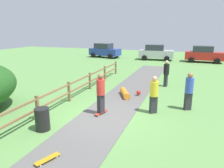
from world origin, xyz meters
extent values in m
plane|color=#60934C|center=(0.00, 0.00, 0.00)|extent=(60.00, 60.00, 0.00)
cube|color=#605E5B|center=(0.00, 0.00, 0.01)|extent=(2.40, 28.00, 0.02)
cube|color=olive|center=(-2.60, -1.29, 0.55)|extent=(0.12, 0.12, 1.10)
cube|color=olive|center=(-2.60, 1.29, 0.55)|extent=(0.12, 0.12, 1.10)
cube|color=olive|center=(-2.60, 3.86, 0.55)|extent=(0.12, 0.12, 1.10)
cube|color=olive|center=(-2.60, 6.43, 0.55)|extent=(0.12, 0.12, 1.10)
cube|color=olive|center=(-2.60, 9.00, 0.55)|extent=(0.12, 0.12, 1.10)
cube|color=olive|center=(-2.60, 0.00, 0.50)|extent=(0.08, 18.00, 0.09)
cube|color=olive|center=(-2.60, 0.00, 0.95)|extent=(0.08, 18.00, 0.09)
cylinder|color=black|center=(-1.80, -2.01, 0.45)|extent=(0.56, 0.56, 0.90)
cube|color=#B23326|center=(-0.27, 0.20, 0.09)|extent=(0.40, 0.82, 0.02)
cylinder|color=silver|center=(-0.27, 0.49, 0.05)|extent=(0.04, 0.07, 0.06)
cylinder|color=silver|center=(-0.12, 0.45, 0.05)|extent=(0.04, 0.07, 0.06)
cylinder|color=silver|center=(-0.42, -0.05, 0.05)|extent=(0.04, 0.07, 0.06)
cylinder|color=silver|center=(-0.27, -0.09, 0.05)|extent=(0.04, 0.07, 0.06)
cube|color=#2D2D33|center=(-0.27, 0.20, 0.53)|extent=(0.28, 0.36, 0.86)
cylinder|color=red|center=(-0.27, 0.20, 1.32)|extent=(0.47, 0.47, 0.71)
sphere|color=brown|center=(-0.27, 0.20, 1.80)|extent=(0.26, 0.26, 0.26)
cylinder|color=orange|center=(-0.01, 3.14, 0.20)|extent=(0.96, 1.42, 0.36)
sphere|color=red|center=(0.72, 3.52, 0.20)|extent=(0.26, 0.26, 0.26)
cube|color=#BF8C19|center=(-0.37, -3.66, 0.09)|extent=(0.48, 0.82, 0.02)
cylinder|color=silver|center=(-0.34, -3.37, 0.05)|extent=(0.05, 0.07, 0.06)
cylinder|color=silver|center=(-0.20, -3.43, 0.05)|extent=(0.05, 0.07, 0.06)
cylinder|color=silver|center=(-0.54, -3.89, 0.05)|extent=(0.05, 0.07, 0.06)
cylinder|color=silver|center=(-0.40, -3.95, 0.05)|extent=(0.05, 0.07, 0.06)
cube|color=#2D2D33|center=(1.97, 1.20, 0.42)|extent=(0.37, 0.36, 0.84)
cylinder|color=yellow|center=(1.97, 1.20, 1.18)|extent=(0.53, 0.53, 0.70)
sphere|color=tan|center=(1.97, 1.20, 1.66)|extent=(0.25, 0.25, 0.25)
cube|color=#2D2D33|center=(1.98, 6.24, 0.42)|extent=(0.26, 0.35, 0.84)
cylinder|color=black|center=(1.98, 6.24, 1.19)|extent=(0.44, 0.44, 0.70)
sphere|color=beige|center=(1.98, 6.24, 1.67)|extent=(0.25, 0.25, 0.25)
cube|color=#2D2D33|center=(3.48, 2.19, 0.43)|extent=(0.38, 0.33, 0.87)
cylinder|color=blue|center=(3.48, 2.19, 1.23)|extent=(0.52, 0.52, 0.72)
sphere|color=#9E704C|center=(3.48, 2.19, 1.72)|extent=(0.26, 0.26, 0.26)
cube|color=red|center=(4.97, 18.71, 0.77)|extent=(4.22, 1.76, 0.90)
cube|color=#2D333D|center=(4.77, 18.71, 1.57)|extent=(2.22, 1.59, 0.70)
cylinder|color=black|center=(6.33, 19.57, 0.32)|extent=(0.64, 0.25, 0.64)
cylinder|color=black|center=(6.31, 17.81, 0.32)|extent=(0.64, 0.25, 0.64)
cylinder|color=black|center=(3.64, 19.61, 0.32)|extent=(0.64, 0.25, 0.64)
cylinder|color=black|center=(3.61, 17.85, 0.32)|extent=(0.64, 0.25, 0.64)
cube|color=#B7B7BC|center=(-0.59, 18.71, 0.77)|extent=(4.31, 2.01, 0.90)
cube|color=#2D333D|center=(-0.79, 18.70, 1.57)|extent=(2.31, 1.72, 0.70)
cylinder|color=black|center=(0.69, 19.69, 0.32)|extent=(0.66, 0.29, 0.64)
cylinder|color=black|center=(0.82, 17.93, 0.32)|extent=(0.66, 0.29, 0.64)
cylinder|color=black|center=(-2.00, 19.49, 0.32)|extent=(0.66, 0.29, 0.64)
cylinder|color=black|center=(-1.87, 17.73, 0.32)|extent=(0.66, 0.29, 0.64)
cube|color=#283D99|center=(-7.54, 18.71, 0.77)|extent=(4.42, 2.36, 0.90)
cube|color=#2D333D|center=(-7.74, 18.74, 1.57)|extent=(2.43, 1.90, 0.70)
cylinder|color=black|center=(-6.06, 19.36, 0.32)|extent=(0.67, 0.34, 0.64)
cylinder|color=black|center=(-6.35, 17.62, 0.32)|extent=(0.67, 0.34, 0.64)
cylinder|color=black|center=(-8.73, 19.80, 0.32)|extent=(0.67, 0.34, 0.64)
cylinder|color=black|center=(-9.01, 18.06, 0.32)|extent=(0.67, 0.34, 0.64)
camera|label=1|loc=(3.34, -8.17, 3.86)|focal=33.82mm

